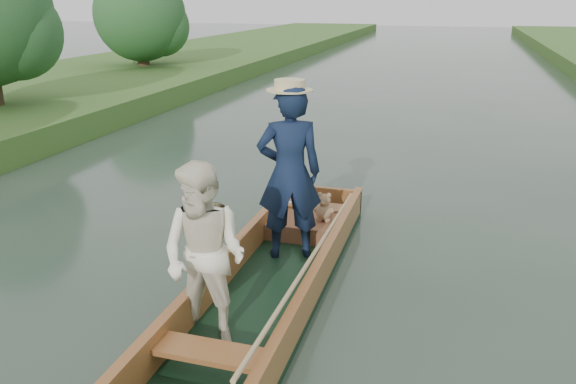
# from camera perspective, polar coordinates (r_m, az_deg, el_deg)

# --- Properties ---
(ground) EXTENTS (120.00, 120.00, 0.00)m
(ground) POSITION_cam_1_polar(r_m,az_deg,el_deg) (6.22, -1.60, -10.06)
(ground) COLOR #283D30
(ground) RESTS_ON ground
(trees_far) EXTENTS (22.96, 13.54, 4.61)m
(trees_far) POSITION_cam_1_polar(r_m,az_deg,el_deg) (13.80, 16.27, 16.25)
(trees_far) COLOR #47331E
(trees_far) RESTS_ON ground
(punt) EXTENTS (1.25, 5.00, 2.17)m
(punt) POSITION_cam_1_polar(r_m,az_deg,el_deg) (5.92, -2.56, -4.10)
(punt) COLOR black
(punt) RESTS_ON ground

